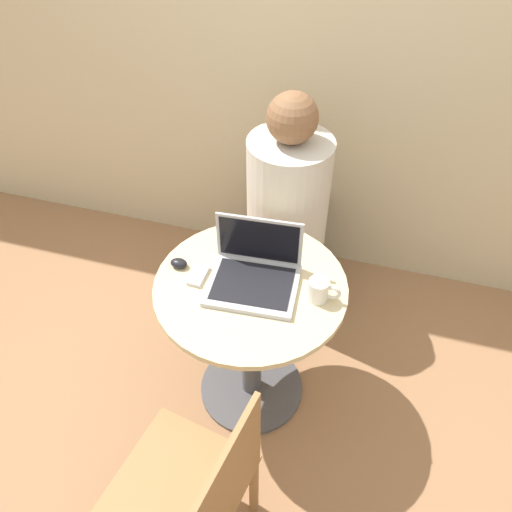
{
  "coord_description": "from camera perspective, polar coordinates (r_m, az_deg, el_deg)",
  "views": [
    {
      "loc": [
        0.37,
        -1.21,
        2.08
      ],
      "look_at": [
        0.01,
        0.05,
        0.82
      ],
      "focal_mm": 35.0,
      "sensor_mm": 36.0,
      "label": 1
    }
  ],
  "objects": [
    {
      "name": "person_seated",
      "position": [
        2.49,
        3.78,
        4.11
      ],
      "size": [
        0.41,
        0.61,
        1.19
      ],
      "color": "#4C4742",
      "rests_on": "ground_plane"
    },
    {
      "name": "computer_mouse",
      "position": [
        1.93,
        -8.81,
        -0.83
      ],
      "size": [
        0.07,
        0.05,
        0.03
      ],
      "color": "black",
      "rests_on": "round_table"
    },
    {
      "name": "coffee_cup",
      "position": [
        1.79,
        7.31,
        -3.82
      ],
      "size": [
        0.12,
        0.07,
        0.09
      ],
      "color": "white",
      "rests_on": "round_table"
    },
    {
      "name": "back_wall",
      "position": [
        2.39,
        6.92,
        24.57
      ],
      "size": [
        7.0,
        0.05,
        2.6
      ],
      "color": "beige",
      "rests_on": "ground_plane"
    },
    {
      "name": "round_table",
      "position": [
        2.03,
        -0.58,
        -7.64
      ],
      "size": [
        0.73,
        0.73,
        0.72
      ],
      "color": "#4C4C51",
      "rests_on": "ground_plane"
    },
    {
      "name": "cell_phone",
      "position": [
        1.89,
        -6.58,
        -2.21
      ],
      "size": [
        0.06,
        0.11,
        0.02
      ],
      "color": "silver",
      "rests_on": "round_table"
    },
    {
      "name": "chair_empty",
      "position": [
        1.75,
        -6.76,
        -25.22
      ],
      "size": [
        0.46,
        0.46,
        0.86
      ],
      "color": "#9E7042",
      "rests_on": "ground_plane"
    },
    {
      "name": "ground_plane",
      "position": [
        2.43,
        -0.5,
        -14.81
      ],
      "size": [
        12.0,
        12.0,
        0.0
      ],
      "primitive_type": "plane",
      "color": "#9E704C"
    },
    {
      "name": "laptop",
      "position": [
        1.84,
        -0.11,
        -1.87
      ],
      "size": [
        0.34,
        0.29,
        0.22
      ],
      "color": "#B7B7BC",
      "rests_on": "round_table"
    }
  ]
}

